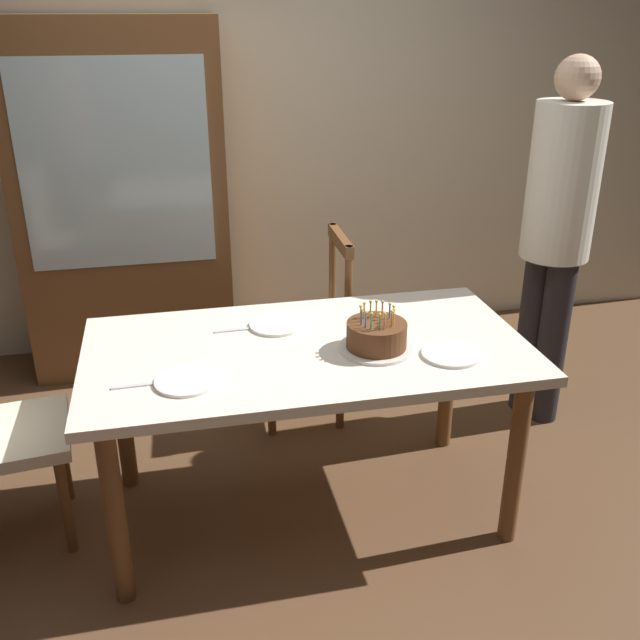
% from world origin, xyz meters
% --- Properties ---
extents(ground, '(6.40, 6.40, 0.00)m').
position_xyz_m(ground, '(0.00, 0.00, 0.00)').
color(ground, brown).
extents(back_wall, '(6.40, 0.10, 2.60)m').
position_xyz_m(back_wall, '(0.00, 1.85, 1.30)').
color(back_wall, beige).
rests_on(back_wall, ground).
extents(dining_table, '(1.66, 0.88, 0.76)m').
position_xyz_m(dining_table, '(0.00, 0.00, 0.67)').
color(dining_table, silver).
rests_on(dining_table, ground).
extents(birthday_cake, '(0.28, 0.28, 0.18)m').
position_xyz_m(birthday_cake, '(0.24, -0.09, 0.81)').
color(birthday_cake, silver).
rests_on(birthday_cake, dining_table).
extents(plate_near_celebrant, '(0.22, 0.22, 0.01)m').
position_xyz_m(plate_near_celebrant, '(-0.46, -0.20, 0.77)').
color(plate_near_celebrant, white).
rests_on(plate_near_celebrant, dining_table).
extents(plate_far_side, '(0.22, 0.22, 0.01)m').
position_xyz_m(plate_far_side, '(-0.08, 0.20, 0.77)').
color(plate_far_side, white).
rests_on(plate_far_side, dining_table).
extents(plate_near_guest, '(0.22, 0.22, 0.01)m').
position_xyz_m(plate_near_guest, '(0.50, -0.20, 0.77)').
color(plate_near_guest, white).
rests_on(plate_near_guest, dining_table).
extents(fork_near_celebrant, '(0.18, 0.02, 0.01)m').
position_xyz_m(fork_near_celebrant, '(-0.62, -0.19, 0.76)').
color(fork_near_celebrant, silver).
rests_on(fork_near_celebrant, dining_table).
extents(fork_far_side, '(0.18, 0.02, 0.01)m').
position_xyz_m(fork_far_side, '(-0.24, 0.19, 0.76)').
color(fork_far_side, silver).
rests_on(fork_far_side, dining_table).
extents(chair_spindle_back, '(0.45, 0.45, 0.95)m').
position_xyz_m(chair_spindle_back, '(0.15, 0.76, 0.46)').
color(chair_spindle_back, beige).
rests_on(chair_spindle_back, ground).
extents(person_guest, '(0.32, 0.32, 1.75)m').
position_xyz_m(person_guest, '(1.30, 0.52, 1.00)').
color(person_guest, '#262328').
rests_on(person_guest, ground).
extents(china_cabinet, '(1.10, 0.45, 1.90)m').
position_xyz_m(china_cabinet, '(-0.70, 1.56, 0.95)').
color(china_cabinet, brown).
rests_on(china_cabinet, ground).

